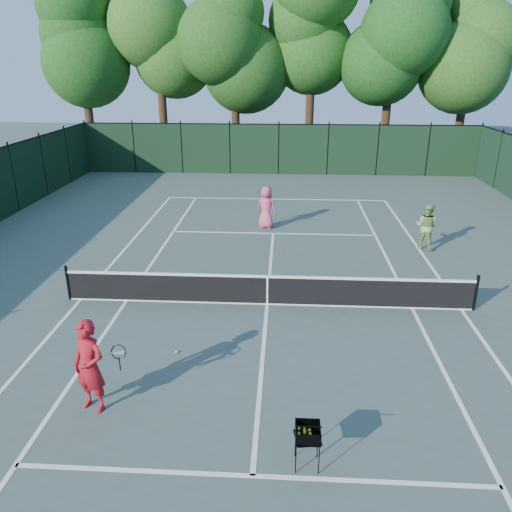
# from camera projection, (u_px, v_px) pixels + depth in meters

# --- Properties ---
(ground) EXTENTS (90.00, 90.00, 0.00)m
(ground) POSITION_uv_depth(u_px,v_px,m) (267.00, 304.00, 14.35)
(ground) COLOR #425048
(ground) RESTS_ON ground
(sideline_doubles_left) EXTENTS (0.10, 23.77, 0.01)m
(sideline_doubles_left) POSITION_uv_depth(u_px,v_px,m) (81.00, 299.00, 14.65)
(sideline_doubles_left) COLOR white
(sideline_doubles_left) RESTS_ON ground
(sideline_doubles_right) EXTENTS (0.10, 23.77, 0.01)m
(sideline_doubles_right) POSITION_uv_depth(u_px,v_px,m) (461.00, 310.00, 14.05)
(sideline_doubles_right) COLOR white
(sideline_doubles_right) RESTS_ON ground
(sideline_singles_left) EXTENTS (0.10, 23.77, 0.01)m
(sideline_singles_left) POSITION_uv_depth(u_px,v_px,m) (127.00, 301.00, 14.58)
(sideline_singles_left) COLOR white
(sideline_singles_left) RESTS_ON ground
(sideline_singles_right) EXTENTS (0.10, 23.77, 0.01)m
(sideline_singles_right) POSITION_uv_depth(u_px,v_px,m) (412.00, 308.00, 14.12)
(sideline_singles_right) COLOR white
(sideline_singles_right) RESTS_ON ground
(baseline_far) EXTENTS (10.97, 0.10, 0.01)m
(baseline_far) POSITION_uv_depth(u_px,v_px,m) (276.00, 199.00, 25.41)
(baseline_far) COLOR white
(baseline_far) RESTS_ON ground
(service_line_near) EXTENTS (8.23, 0.10, 0.01)m
(service_line_near) POSITION_uv_depth(u_px,v_px,m) (253.00, 476.00, 8.40)
(service_line_near) COLOR white
(service_line_near) RESTS_ON ground
(service_line_far) EXTENTS (8.23, 0.10, 0.01)m
(service_line_far) POSITION_uv_depth(u_px,v_px,m) (273.00, 233.00, 20.31)
(service_line_far) COLOR white
(service_line_far) RESTS_ON ground
(center_service_line) EXTENTS (0.10, 12.80, 0.01)m
(center_service_line) POSITION_uv_depth(u_px,v_px,m) (267.00, 304.00, 14.35)
(center_service_line) COLOR white
(center_service_line) RESTS_ON ground
(tennis_net) EXTENTS (11.69, 0.09, 1.06)m
(tennis_net) POSITION_uv_depth(u_px,v_px,m) (267.00, 289.00, 14.18)
(tennis_net) COLOR black
(tennis_net) RESTS_ON ground
(fence_far) EXTENTS (24.00, 0.05, 3.00)m
(fence_far) POSITION_uv_depth(u_px,v_px,m) (279.00, 150.00, 30.55)
(fence_far) COLOR black
(fence_far) RESTS_ON ground
(tree_0) EXTENTS (6.40, 6.40, 13.14)m
(tree_0) POSITION_uv_depth(u_px,v_px,m) (80.00, 35.00, 32.11)
(tree_0) COLOR black
(tree_0) RESTS_ON ground
(tree_1) EXTENTS (6.80, 6.80, 13.98)m
(tree_1) POSITION_uv_depth(u_px,v_px,m) (157.00, 26.00, 32.11)
(tree_1) COLOR black
(tree_1) RESTS_ON ground
(tree_2) EXTENTS (6.00, 6.00, 12.40)m
(tree_2) POSITION_uv_depth(u_px,v_px,m) (234.00, 42.00, 32.00)
(tree_2) COLOR black
(tree_2) RESTS_ON ground
(tree_3) EXTENTS (7.00, 7.00, 14.45)m
(tree_3) POSITION_uv_depth(u_px,v_px,m) (313.00, 20.00, 31.72)
(tree_3) COLOR black
(tree_3) RESTS_ON ground
(tree_4) EXTENTS (6.20, 6.20, 12.97)m
(tree_4) POSITION_uv_depth(u_px,v_px,m) (393.00, 34.00, 31.11)
(tree_4) COLOR black
(tree_4) RESTS_ON ground
(tree_5) EXTENTS (5.80, 5.80, 12.23)m
(tree_5) POSITION_uv_depth(u_px,v_px,m) (471.00, 42.00, 31.45)
(tree_5) COLOR black
(tree_5) RESTS_ON ground
(coach) EXTENTS (1.11, 0.69, 1.95)m
(coach) POSITION_uv_depth(u_px,v_px,m) (90.00, 366.00, 9.71)
(coach) COLOR #B2141D
(coach) RESTS_ON ground
(player_pink) EXTENTS (1.01, 0.85, 1.77)m
(player_pink) POSITION_uv_depth(u_px,v_px,m) (266.00, 207.00, 20.71)
(player_pink) COLOR #DB4D74
(player_pink) RESTS_ON ground
(player_green) EXTENTS (1.07, 1.02, 1.74)m
(player_green) POSITION_uv_depth(u_px,v_px,m) (426.00, 226.00, 18.37)
(player_green) COLOR #81AA55
(player_green) RESTS_ON ground
(ball_hopper) EXTENTS (0.49, 0.49, 0.82)m
(ball_hopper) POSITION_uv_depth(u_px,v_px,m) (308.00, 433.00, 8.39)
(ball_hopper) COLOR black
(ball_hopper) RESTS_ON ground
(loose_ball_midcourt) EXTENTS (0.07, 0.07, 0.07)m
(loose_ball_midcourt) POSITION_uv_depth(u_px,v_px,m) (176.00, 352.00, 11.93)
(loose_ball_midcourt) COLOR #CAE02D
(loose_ball_midcourt) RESTS_ON ground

